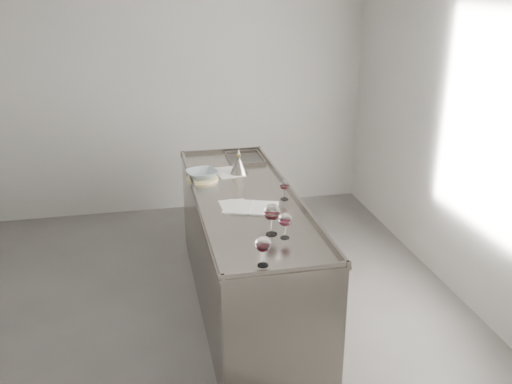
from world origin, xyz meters
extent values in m
cube|color=#514F4C|center=(0.00, 0.00, -0.01)|extent=(4.50, 5.00, 0.02)
cube|color=#A9A7A4|center=(0.00, 2.51, 1.40)|extent=(4.50, 0.02, 2.80)
cube|color=#A9A7A4|center=(2.26, 0.00, 1.40)|extent=(0.02, 5.00, 2.80)
cube|color=gray|center=(0.50, 0.30, 0.46)|extent=(0.75, 2.40, 0.92)
cube|color=gray|center=(0.50, 0.30, 0.93)|extent=(0.77, 2.42, 0.02)
cube|color=gray|center=(0.50, -0.89, 0.96)|extent=(0.77, 0.02, 0.03)
cube|color=gray|center=(0.50, 1.49, 0.96)|extent=(0.77, 0.02, 0.03)
cube|color=gray|center=(0.14, 0.30, 0.96)|extent=(0.02, 2.42, 0.03)
cube|color=gray|center=(0.86, 0.30, 0.96)|extent=(0.02, 2.42, 0.03)
cube|color=#595654|center=(0.68, 1.22, 0.94)|extent=(0.30, 0.38, 0.01)
cylinder|color=white|center=(0.39, -0.78, 0.94)|extent=(0.07, 0.07, 0.00)
cylinder|color=white|center=(0.39, -0.78, 0.99)|extent=(0.01, 0.01, 0.09)
ellipsoid|color=white|center=(0.39, -0.78, 1.08)|extent=(0.09, 0.09, 0.10)
cylinder|color=#34070C|center=(0.39, -0.78, 1.05)|extent=(0.07, 0.07, 0.02)
cylinder|color=white|center=(0.54, -0.38, 0.94)|extent=(0.07, 0.07, 0.00)
cylinder|color=white|center=(0.54, -0.38, 1.00)|extent=(0.01, 0.01, 0.10)
ellipsoid|color=white|center=(0.54, -0.38, 1.09)|extent=(0.11, 0.11, 0.11)
cylinder|color=#36070B|center=(0.54, -0.38, 1.07)|extent=(0.08, 0.08, 0.02)
cylinder|color=white|center=(0.61, -0.45, 0.94)|extent=(0.06, 0.06, 0.00)
cylinder|color=white|center=(0.61, -0.45, 0.98)|extent=(0.01, 0.01, 0.08)
ellipsoid|color=white|center=(0.61, -0.45, 1.07)|extent=(0.09, 0.09, 0.09)
cylinder|color=#3C0814|center=(0.61, -0.45, 1.05)|extent=(0.06, 0.06, 0.02)
cylinder|color=white|center=(0.78, 0.20, 0.94)|extent=(0.06, 0.06, 0.00)
cylinder|color=white|center=(0.78, 0.20, 0.98)|extent=(0.01, 0.01, 0.08)
ellipsoid|color=white|center=(0.78, 0.20, 1.06)|extent=(0.08, 0.08, 0.08)
cylinder|color=#37070A|center=(0.78, 0.20, 1.04)|extent=(0.06, 0.06, 0.02)
cube|color=white|center=(0.40, 0.11, 0.95)|extent=(0.26, 0.31, 0.01)
cube|color=white|center=(0.59, 0.05, 0.95)|extent=(0.26, 0.31, 0.01)
cylinder|color=white|center=(0.49, 0.08, 0.95)|extent=(0.10, 0.25, 0.01)
cube|color=silver|center=(0.39, 0.13, 0.94)|extent=(0.20, 0.28, 0.00)
cube|color=white|center=(0.47, 0.89, 0.94)|extent=(0.25, 0.33, 0.00)
cylinder|color=beige|center=(0.23, 0.75, 0.95)|extent=(0.29, 0.29, 0.02)
imported|color=#8E9FA5|center=(0.22, 0.75, 0.99)|extent=(0.30, 0.30, 0.06)
cone|color=#A49C92|center=(0.55, 0.83, 1.00)|extent=(0.15, 0.15, 0.13)
cylinder|color=#A49C92|center=(0.55, 0.83, 1.08)|extent=(0.03, 0.03, 0.03)
cylinder|color=#A87A2E|center=(0.55, 0.83, 1.11)|extent=(0.04, 0.04, 0.02)
cone|color=#A49C92|center=(0.55, 0.83, 1.14)|extent=(0.03, 0.03, 0.04)
camera|label=1|loc=(-0.26, -3.63, 2.51)|focal=40.00mm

